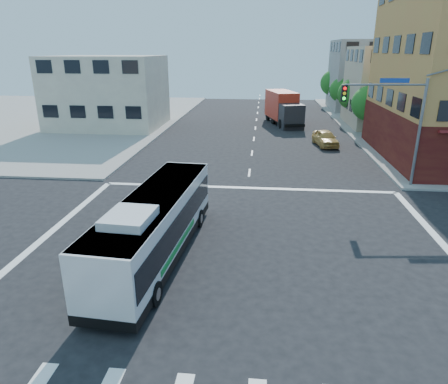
# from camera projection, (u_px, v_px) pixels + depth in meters

# --- Properties ---
(ground) EXTENTS (120.00, 120.00, 0.00)m
(ground) POSITION_uv_depth(u_px,v_px,m) (238.00, 258.00, 17.46)
(ground) COLOR black
(ground) RESTS_ON ground
(building_east_near) EXTENTS (12.06, 10.06, 9.00)m
(building_east_near) POSITION_uv_depth(u_px,v_px,m) (404.00, 87.00, 46.22)
(building_east_near) COLOR #BAAD8E
(building_east_near) RESTS_ON ground
(building_east_far) EXTENTS (12.06, 10.06, 10.00)m
(building_east_far) POSITION_uv_depth(u_px,v_px,m) (374.00, 76.00, 59.17)
(building_east_far) COLOR gray
(building_east_far) RESTS_ON ground
(building_west) EXTENTS (12.06, 10.06, 8.00)m
(building_west) POSITION_uv_depth(u_px,v_px,m) (108.00, 92.00, 45.80)
(building_west) COLOR beige
(building_west) RESTS_ON ground
(signal_mast_ne) EXTENTS (7.91, 1.13, 8.07)m
(signal_mast_ne) POSITION_uv_depth(u_px,v_px,m) (395.00, 111.00, 24.90)
(signal_mast_ne) COLOR slate
(signal_mast_ne) RESTS_ON ground
(street_tree_a) EXTENTS (3.60, 3.60, 5.53)m
(street_tree_a) POSITION_uv_depth(u_px,v_px,m) (371.00, 101.00, 41.32)
(street_tree_a) COLOR #3D2916
(street_tree_a) RESTS_ON ground
(street_tree_b) EXTENTS (3.80, 3.80, 5.79)m
(street_tree_b) POSITION_uv_depth(u_px,v_px,m) (355.00, 92.00, 48.77)
(street_tree_b) COLOR #3D2916
(street_tree_b) RESTS_ON ground
(street_tree_c) EXTENTS (3.40, 3.40, 5.29)m
(street_tree_c) POSITION_uv_depth(u_px,v_px,m) (343.00, 89.00, 56.36)
(street_tree_c) COLOR #3D2916
(street_tree_c) RESTS_ON ground
(street_tree_d) EXTENTS (4.00, 4.00, 6.03)m
(street_tree_d) POSITION_uv_depth(u_px,v_px,m) (334.00, 81.00, 63.72)
(street_tree_d) COLOR #3D2916
(street_tree_d) RESTS_ON ground
(transit_bus) EXTENTS (3.06, 10.83, 3.16)m
(transit_bus) POSITION_uv_depth(u_px,v_px,m) (156.00, 225.00, 17.07)
(transit_bus) COLOR black
(transit_bus) RESTS_ON ground
(box_truck) EXTENTS (4.58, 8.93, 3.86)m
(box_truck) POSITION_uv_depth(u_px,v_px,m) (284.00, 109.00, 48.40)
(box_truck) COLOR #222227
(box_truck) RESTS_ON ground
(parked_car) EXTENTS (2.37, 4.50, 1.46)m
(parked_car) POSITION_uv_depth(u_px,v_px,m) (325.00, 138.00, 37.78)
(parked_car) COLOR tan
(parked_car) RESTS_ON ground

